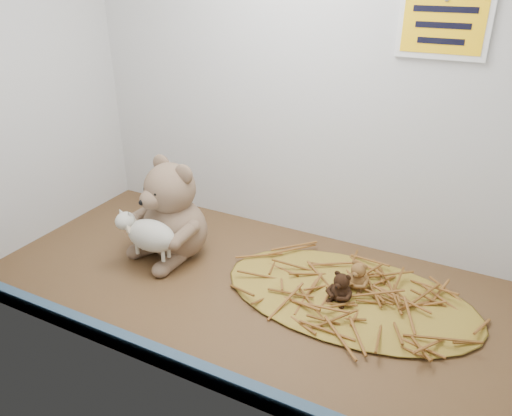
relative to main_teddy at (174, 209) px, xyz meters
The scene contains 8 objects.
alcove_shell 39.68cm from the main_teddy, 10.91° to the left, with size 120.40×60.20×90.40cm.
front_rail 41.75cm from the main_teddy, 56.09° to the right, with size 119.28×2.20×3.60cm, color #3A586F.
straw_bed 46.22cm from the main_teddy, ahead, with size 57.10×33.15×1.11cm, color olive.
main_teddy is the anchor object (origin of this frame).
toy_lamb 9.53cm from the main_teddy, 90.00° to the right, with size 16.33×9.96×10.55cm, color beige, non-canonical shape.
mini_teddy_tan 46.50cm from the main_teddy, ahead, with size 5.49×5.80×6.81cm, color brown, non-canonical shape.
mini_teddy_brown 44.38cm from the main_teddy, ahead, with size 5.64×5.95×6.99cm, color black, non-canonical shape.
wall_sign 71.87cm from the main_teddy, 25.23° to the left, with size 16.00×1.20×11.00cm, color #EBAD0C.
Camera 1 is at (45.29, -82.79, 65.93)cm, focal length 35.00 mm.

